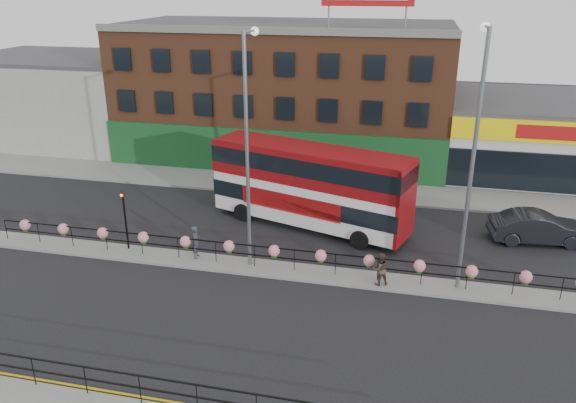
% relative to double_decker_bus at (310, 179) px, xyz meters
% --- Properties ---
extents(ground, '(120.00, 120.00, 0.00)m').
position_rel_double_decker_bus_xyz_m(ground, '(-0.66, -5.71, -2.88)').
color(ground, black).
rests_on(ground, ground).
extents(north_pavement, '(60.00, 4.00, 0.15)m').
position_rel_double_decker_bus_xyz_m(north_pavement, '(-0.66, 6.29, -2.80)').
color(north_pavement, gray).
rests_on(north_pavement, ground).
extents(median, '(60.00, 1.60, 0.15)m').
position_rel_double_decker_bus_xyz_m(median, '(-0.66, -5.71, -2.80)').
color(median, gray).
rests_on(median, ground).
extents(brick_building, '(25.00, 12.21, 10.30)m').
position_rel_double_decker_bus_xyz_m(brick_building, '(-4.66, 14.25, 2.25)').
color(brick_building, brown).
rests_on(brick_building, ground).
extents(supermarket, '(15.00, 12.25, 5.30)m').
position_rel_double_decker_bus_xyz_m(supermarket, '(15.34, 14.19, -0.23)').
color(supermarket, silver).
rests_on(supermarket, ground).
extents(warehouse_west, '(15.50, 12.00, 7.30)m').
position_rel_double_decker_bus_xyz_m(warehouse_west, '(-24.91, 14.29, 0.77)').
color(warehouse_west, '#999994').
rests_on(warehouse_west, ground).
extents(median_railing, '(30.04, 0.56, 1.23)m').
position_rel_double_decker_bus_xyz_m(median_railing, '(-0.66, -5.71, -1.83)').
color(median_railing, black).
rests_on(median_railing, median).
extents(south_railing, '(20.04, 0.05, 1.12)m').
position_rel_double_decker_bus_xyz_m(south_railing, '(-2.66, -15.81, -1.92)').
color(south_railing, black).
rests_on(south_railing, south_pavement).
extents(double_decker_bus, '(11.86, 6.08, 4.69)m').
position_rel_double_decker_bus_xyz_m(double_decker_bus, '(0.00, 0.00, 0.00)').
color(double_decker_bus, silver).
rests_on(double_decker_bus, ground).
extents(car, '(2.98, 5.55, 1.69)m').
position_rel_double_decker_bus_xyz_m(car, '(12.45, 0.66, -2.03)').
color(car, black).
rests_on(car, ground).
extents(pedestrian_a, '(0.71, 0.53, 1.71)m').
position_rel_double_decker_bus_xyz_m(pedestrian_a, '(-4.78, -5.47, -1.87)').
color(pedestrian_a, '#30313D').
rests_on(pedestrian_a, median).
extents(pedestrian_b, '(1.21, 1.17, 1.58)m').
position_rel_double_decker_bus_xyz_m(pedestrian_b, '(4.46, -6.13, -1.94)').
color(pedestrian_b, '#45362C').
rests_on(pedestrian_b, median).
extents(lamp_column_west, '(0.40, 1.96, 11.17)m').
position_rel_double_decker_bus_xyz_m(lamp_column_west, '(-1.94, -5.28, 3.89)').
color(lamp_column_west, slate).
rests_on(lamp_column_west, median).
extents(lamp_column_east, '(0.41, 2.02, 11.52)m').
position_rel_double_decker_bus_xyz_m(lamp_column_east, '(7.97, -5.29, 4.10)').
color(lamp_column_east, slate).
rests_on(lamp_column_east, median).
extents(traffic_light_median, '(0.15, 0.28, 3.65)m').
position_rel_double_decker_bus_xyz_m(traffic_light_median, '(-8.66, -5.32, -0.41)').
color(traffic_light_median, black).
rests_on(traffic_light_median, median).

